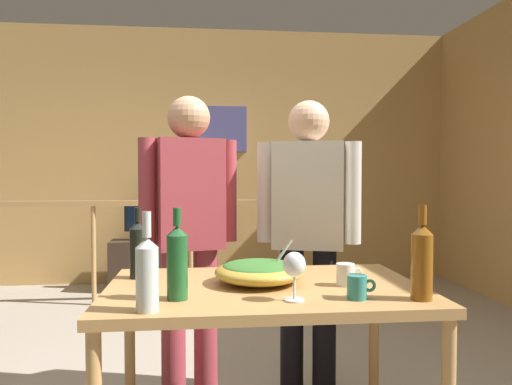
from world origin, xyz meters
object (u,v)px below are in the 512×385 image
mug_teal (358,287)px  tv_console (154,264)px  flat_screen_tv (153,217)px  person_standing_right (308,222)px  wine_bottle_clear (147,272)px  wine_bottle_dark (138,249)px  wine_glass (294,266)px  wine_bottle_green (177,261)px  salad_bowl (259,271)px  mug_white (346,274)px  person_standing_left (189,223)px  framed_picture (221,129)px  serving_table (265,304)px  stair_railing (156,232)px  wine_bottle_amber (422,261)px

mug_teal → tv_console: bearing=107.1°
flat_screen_tv → person_standing_right: size_ratio=0.36×
wine_bottle_clear → wine_bottle_dark: size_ratio=1.07×
tv_console → flat_screen_tv: (0.00, -0.03, 0.52)m
wine_glass → wine_bottle_clear: bearing=-170.7°
wine_glass → wine_bottle_green: 0.43m
wine_bottle_clear → person_standing_right: person_standing_right is taller
salad_bowl → mug_white: size_ratio=3.36×
person_standing_right → wine_bottle_clear: bearing=68.8°
wine_bottle_clear → wine_bottle_dark: 0.54m
person_standing_left → person_standing_right: bearing=164.0°
wine_glass → wine_bottle_dark: size_ratio=0.57×
framed_picture → mug_teal: 4.00m
framed_picture → wine_bottle_green: 3.91m
framed_picture → mug_white: 3.80m
salad_bowl → wine_bottle_clear: size_ratio=1.12×
framed_picture → person_standing_right: (0.38, -2.95, -0.79)m
serving_table → salad_bowl: salad_bowl is taller
wine_bottle_clear → wine_bottle_green: (0.09, 0.15, 0.01)m
stair_railing → wine_bottle_clear: size_ratio=11.16×
wine_bottle_amber → serving_table: bearing=152.2°
tv_console → serving_table: bearing=-76.6°
serving_table → wine_bottle_clear: size_ratio=3.85×
stair_railing → wine_bottle_dark: (0.17, -2.52, 0.22)m
wine_bottle_green → wine_bottle_dark: 0.43m
wine_bottle_dark → mug_white: 0.90m
stair_railing → person_standing_left: 2.11m
wine_bottle_clear → flat_screen_tv: bearing=95.6°
framed_picture → tv_console: size_ratio=0.64×
wine_glass → mug_white: size_ratio=1.60×
flat_screen_tv → salad_bowl: bearing=-76.7°
serving_table → wine_glass: wine_glass is taller
tv_console → wine_bottle_clear: size_ratio=2.70×
salad_bowl → mug_white: bearing=-12.5°
mug_white → person_standing_right: (-0.01, 0.71, 0.15)m
framed_picture → mug_teal: size_ratio=5.31×
wine_bottle_amber → stair_railing: bearing=112.5°
wine_bottle_dark → person_standing_left: (0.21, 0.47, 0.06)m
tv_console → wine_glass: size_ratio=5.07×
serving_table → stair_railing: bearing=104.5°
wine_bottle_green → framed_picture: bearing=85.6°
framed_picture → serving_table: size_ratio=0.45×
wine_glass → salad_bowl: bearing=108.0°
wine_bottle_dark → wine_bottle_clear: bearing=-79.3°
salad_bowl → wine_bottle_clear: 0.57m
framed_picture → flat_screen_tv: bearing=-156.6°
tv_console → wine_bottle_clear: 3.74m
person_standing_left → wine_glass: bearing=97.7°
mug_white → person_standing_right: 0.72m
serving_table → person_standing_right: size_ratio=0.78×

